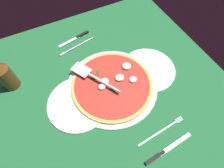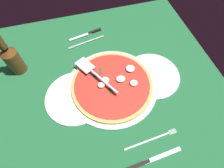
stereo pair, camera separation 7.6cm
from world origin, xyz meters
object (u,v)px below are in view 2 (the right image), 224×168
at_px(place_setting_near, 87,38).
at_px(place_setting_far, 150,151).
at_px(pizza, 112,84).
at_px(beer_bottle, 12,58).
at_px(dinner_plate_right, 76,97).
at_px(pizza_server, 95,74).
at_px(dinner_plate_left, 152,75).

xyz_separation_m(place_setting_near, place_setting_far, (-0.10, 0.61, 0.00)).
bearing_deg(place_setting_far, pizza, 96.95).
xyz_separation_m(place_setting_near, beer_bottle, (0.34, 0.11, 0.08)).
xyz_separation_m(dinner_plate_right, place_setting_far, (-0.22, 0.28, -0.00)).
distance_m(dinner_plate_right, pizza, 0.17).
xyz_separation_m(dinner_plate_right, pizza, (-0.16, -0.01, 0.01)).
bearing_deg(place_setting_far, place_setting_near, 95.71).
bearing_deg(pizza_server, dinner_plate_left, -132.16).
distance_m(dinner_plate_left, beer_bottle, 0.61).
xyz_separation_m(dinner_plate_left, place_setting_near, (0.23, -0.31, -0.00)).
bearing_deg(dinner_plate_right, place_setting_far, 127.90).
relative_size(pizza_server, place_setting_near, 1.08).
bearing_deg(beer_bottle, dinner_plate_right, 135.98).
relative_size(dinner_plate_left, place_setting_near, 1.17).
bearing_deg(pizza, pizza_server, -43.15).
relative_size(place_setting_far, beer_bottle, 0.98).
xyz_separation_m(dinner_plate_right, beer_bottle, (0.22, -0.21, 0.08)).
relative_size(dinner_plate_left, place_setting_far, 1.13).
relative_size(dinner_plate_right, place_setting_far, 1.15).
xyz_separation_m(dinner_plate_right, place_setting_near, (-0.12, -0.33, -0.00)).
xyz_separation_m(pizza, pizza_server, (0.06, -0.06, 0.02)).
bearing_deg(dinner_plate_left, beer_bottle, -19.15).
bearing_deg(beer_bottle, place_setting_near, -161.78).
distance_m(pizza_server, place_setting_far, 0.38).
xyz_separation_m(dinner_plate_left, pizza_server, (0.25, -0.06, 0.03)).
bearing_deg(pizza, place_setting_near, -81.67).
height_order(place_setting_near, beer_bottle, beer_bottle).
height_order(dinner_plate_left, pizza_server, pizza_server).
bearing_deg(place_setting_near, pizza, 87.27).
bearing_deg(pizza, beer_bottle, -27.43).
bearing_deg(place_setting_far, dinner_plate_right, 124.08).
height_order(dinner_plate_left, beer_bottle, beer_bottle).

